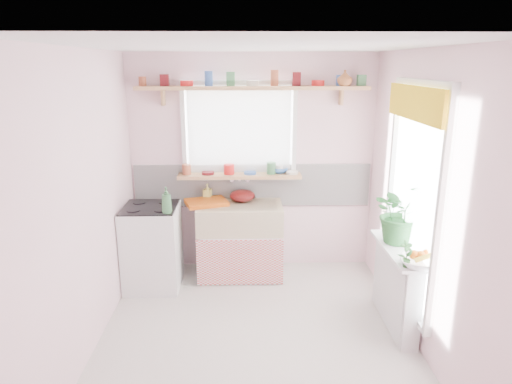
{
  "coord_description": "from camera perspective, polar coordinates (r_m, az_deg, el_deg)",
  "views": [
    {
      "loc": [
        -0.09,
        -3.58,
        2.37
      ],
      "look_at": [
        0.01,
        0.55,
        1.21
      ],
      "focal_mm": 32.0,
      "sensor_mm": 36.0,
      "label": 1
    }
  ],
  "objects": [
    {
      "name": "shelf_crockery",
      "position": [
        5.05,
        -0.43,
        13.74
      ],
      "size": [
        2.47,
        0.11,
        0.12
      ],
      "color": "#A55133",
      "rests_on": "pine_shelf"
    },
    {
      "name": "radiator_ledge",
      "position": [
        4.48,
        17.11,
        -11.15
      ],
      "size": [
        0.22,
        0.95,
        0.78
      ],
      "color": "white",
      "rests_on": "ground"
    },
    {
      "name": "sill_bowl",
      "position": [
        5.26,
        2.9,
        2.77
      ],
      "size": [
        0.26,
        0.26,
        0.06
      ],
      "primitive_type": "imported",
      "rotation": [
        0.0,
        0.0,
        0.37
      ],
      "color": "#3768B2",
      "rests_on": "windowsill"
    },
    {
      "name": "herb_pot",
      "position": [
        3.91,
        18.28,
        -7.38
      ],
      "size": [
        0.14,
        0.12,
        0.23
      ],
      "primitive_type": "imported",
      "rotation": [
        0.0,
        0.0,
        0.34
      ],
      "color": "#265F26",
      "rests_on": "radiator_ledge"
    },
    {
      "name": "shelf_vase",
      "position": [
        5.1,
        11.04,
        13.8
      ],
      "size": [
        0.21,
        0.21,
        0.17
      ],
      "primitive_type": "imported",
      "rotation": [
        0.0,
        0.0,
        -0.35
      ],
      "color": "#9D5E30",
      "rests_on": "pine_shelf"
    },
    {
      "name": "jade_plant",
      "position": [
        4.38,
        17.6,
        -2.45
      ],
      "size": [
        0.63,
        0.59,
        0.57
      ],
      "primitive_type": "imported",
      "rotation": [
        0.0,
        0.0,
        0.32
      ],
      "color": "#2B6C31",
      "rests_on": "radiator_ledge"
    },
    {
      "name": "soap_bottle_sink",
      "position": [
        5.29,
        -6.1,
        0.0
      ],
      "size": [
        0.1,
        0.1,
        0.19
      ],
      "primitive_type": "imported",
      "rotation": [
        0.0,
        0.0,
        -0.21
      ],
      "color": "#D4CB5E",
      "rests_on": "sink_unit"
    },
    {
      "name": "cooker_bottle",
      "position": [
        4.67,
        -11.12,
        -1.02
      ],
      "size": [
        0.13,
        0.14,
        0.27
      ],
      "primitive_type": "imported",
      "rotation": [
        0.0,
        0.0,
        0.37
      ],
      "color": "#3B7747",
      "rests_on": "cooker"
    },
    {
      "name": "fruit_bowl",
      "position": [
        3.98,
        19.83,
        -8.29
      ],
      "size": [
        0.42,
        0.42,
        0.08
      ],
      "primitive_type": "imported",
      "rotation": [
        0.0,
        0.0,
        -0.38
      ],
      "color": "white",
      "rests_on": "radiator_ledge"
    },
    {
      "name": "sill_crockery",
      "position": [
        5.19,
        -2.62,
        2.83
      ],
      "size": [
        1.35,
        0.11,
        0.12
      ],
      "color": "#A55133",
      "rests_on": "windowsill"
    },
    {
      "name": "colander",
      "position": [
        5.22,
        -1.71,
        -0.45
      ],
      "size": [
        0.34,
        0.34,
        0.13
      ],
      "primitive_type": "ellipsoid",
      "rotation": [
        0.0,
        0.0,
        0.19
      ],
      "color": "#560E0E",
      "rests_on": "sink_unit"
    },
    {
      "name": "room",
      "position": [
        4.61,
        7.98,
        3.04
      ],
      "size": [
        3.2,
        3.2,
        3.2
      ],
      "color": "beige",
      "rests_on": "ground"
    },
    {
      "name": "cooker",
      "position": [
        5.11,
        -12.82,
        -6.66
      ],
      "size": [
        0.58,
        0.58,
        0.93
      ],
      "color": "white",
      "rests_on": "ground"
    },
    {
      "name": "windowsill",
      "position": [
        5.2,
        -2.06,
        2.04
      ],
      "size": [
        1.4,
        0.22,
        0.04
      ],
      "primitive_type": "cube",
      "color": "tan",
      "rests_on": "room"
    },
    {
      "name": "dish_tray",
      "position": [
        5.15,
        -6.23,
        -1.29
      ],
      "size": [
        0.53,
        0.46,
        0.04
      ],
      "primitive_type": "cube",
      "rotation": [
        0.0,
        0.0,
        0.32
      ],
      "color": "#CE5A12",
      "rests_on": "sink_unit"
    },
    {
      "name": "fruit",
      "position": [
        3.96,
        19.96,
        -7.43
      ],
      "size": [
        0.2,
        0.14,
        0.1
      ],
      "color": "orange",
      "rests_on": "fruit_bowl"
    },
    {
      "name": "sill_cup",
      "position": [
        5.26,
        2.81,
        2.9
      ],
      "size": [
        0.12,
        0.12,
        0.09
      ],
      "primitive_type": "imported",
      "rotation": [
        0.0,
        0.0,
        -0.03
      ],
      "color": "white",
      "rests_on": "windowsill"
    },
    {
      "name": "sink_unit",
      "position": [
        5.24,
        -2.0,
        -5.99
      ],
      "size": [
        0.95,
        0.65,
        1.11
      ],
      "color": "white",
      "rests_on": "ground"
    },
    {
      "name": "pine_shelf",
      "position": [
        5.05,
        -0.43,
        12.89
      ],
      "size": [
        2.52,
        0.24,
        0.04
      ],
      "primitive_type": "cube",
      "color": "tan",
      "rests_on": "room"
    }
  ]
}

